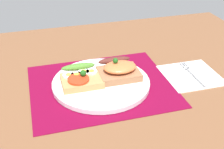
{
  "coord_description": "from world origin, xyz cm",
  "views": [
    {
      "loc": [
        -15.51,
        -65.58,
        43.28
      ],
      "look_at": [
        3.0,
        0.0,
        3.04
      ],
      "focal_mm": 48.24,
      "sensor_mm": 36.0,
      "label": 1
    }
  ],
  "objects": [
    {
      "name": "sandwich_salmon",
      "position": [
        5.22,
        1.27,
        3.48
      ],
      "size": [
        10.74,
        9.7,
        5.45
      ],
      "color": "#A16B47",
      "rests_on": "plate"
    },
    {
      "name": "ground_plane",
      "position": [
        0.0,
        0.0,
        -1.6
      ],
      "size": [
        120.0,
        90.0,
        3.2
      ],
      "primitive_type": "cube",
      "color": "brown"
    },
    {
      "name": "sandwich_egg_tomato",
      "position": [
        -5.19,
        0.99,
        2.93
      ],
      "size": [
        10.34,
        9.36,
        3.93
      ],
      "color": "tan",
      "rests_on": "plate"
    },
    {
      "name": "fork",
      "position": [
        26.04,
        -1.37,
        0.76
      ],
      "size": [
        1.62,
        13.48,
        0.32
      ],
      "color": "#B7B7BC",
      "rests_on": "napkin"
    },
    {
      "name": "napkin",
      "position": [
        25.61,
        -1.69,
        0.3
      ],
      "size": [
        14.99,
        14.75,
        0.6
      ],
      "primitive_type": "cube",
      "color": "white",
      "rests_on": "ground_plane"
    },
    {
      "name": "plate",
      "position": [
        0.0,
        0.0,
        0.92
      ],
      "size": [
        25.73,
        25.73,
        1.24
      ],
      "primitive_type": "cylinder",
      "color": "white",
      "rests_on": "placemat"
    },
    {
      "name": "placemat",
      "position": [
        0.0,
        0.0,
        0.15
      ],
      "size": [
        37.05,
        30.91,
        0.3
      ],
      "primitive_type": "cube",
      "color": "maroon",
      "rests_on": "ground_plane"
    }
  ]
}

